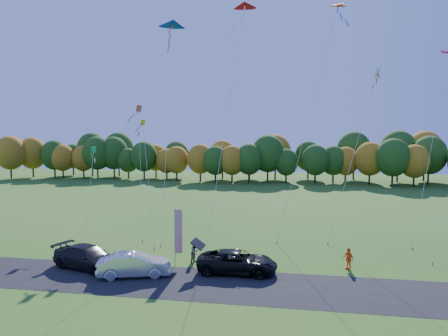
% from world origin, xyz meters
% --- Properties ---
extents(ground, '(160.00, 160.00, 0.00)m').
position_xyz_m(ground, '(0.00, 0.00, 0.00)').
color(ground, '#265917').
extents(asphalt_strip, '(90.00, 6.00, 0.01)m').
position_xyz_m(asphalt_strip, '(0.00, -4.00, 0.01)').
color(asphalt_strip, black).
rests_on(asphalt_strip, ground).
extents(tree_line, '(116.00, 12.00, 10.00)m').
position_xyz_m(tree_line, '(0.00, 55.00, 0.00)').
color(tree_line, '#1E4711').
rests_on(tree_line, ground).
extents(black_suv, '(5.82, 2.73, 1.61)m').
position_xyz_m(black_suv, '(2.23, -1.47, 0.81)').
color(black_suv, black).
rests_on(black_suv, ground).
extents(silver_sedan, '(5.38, 3.21, 1.68)m').
position_xyz_m(silver_sedan, '(-4.85, -3.40, 0.84)').
color(silver_sedan, silver).
rests_on(silver_sedan, ground).
extents(dark_truck_a, '(6.25, 4.02, 1.69)m').
position_xyz_m(dark_truck_a, '(-8.91, -2.37, 0.84)').
color(dark_truck_a, black).
rests_on(dark_truck_a, ground).
extents(person_tailgate_a, '(0.40, 0.59, 1.57)m').
position_xyz_m(person_tailgate_a, '(1.76, -1.73, 0.78)').
color(person_tailgate_a, silver).
rests_on(person_tailgate_a, ground).
extents(person_tailgate_b, '(0.87, 0.96, 1.60)m').
position_xyz_m(person_tailgate_b, '(-1.35, 0.24, 0.80)').
color(person_tailgate_b, gray).
rests_on(person_tailgate_b, ground).
extents(person_east, '(0.88, 1.00, 1.63)m').
position_xyz_m(person_east, '(10.29, 0.60, 0.81)').
color(person_east, orange).
rests_on(person_east, ground).
extents(feather_flag, '(0.58, 0.18, 4.47)m').
position_xyz_m(feather_flag, '(-2.42, -0.75, 2.74)').
color(feather_flag, '#999999').
rests_on(feather_flag, ground).
extents(kite_delta_blue, '(3.66, 12.41, 24.31)m').
position_xyz_m(kite_delta_blue, '(-6.45, 9.81, 11.91)').
color(kite_delta_blue, '#4C3F33').
rests_on(kite_delta_blue, ground).
extents(kite_parafoil_orange, '(7.97, 12.00, 25.21)m').
position_xyz_m(kite_parafoil_orange, '(7.91, 12.68, 12.41)').
color(kite_parafoil_orange, '#4C3F33').
rests_on(kite_parafoil_orange, ground).
extents(kite_delta_red, '(3.34, 9.32, 23.60)m').
position_xyz_m(kite_delta_red, '(0.39, 5.38, 11.65)').
color(kite_delta_red, '#4C3F33').
rests_on(kite_delta_red, ground).
extents(kite_parafoil_rainbow, '(6.13, 7.07, 18.61)m').
position_xyz_m(kite_parafoil_rainbow, '(18.82, 10.08, 9.19)').
color(kite_parafoil_rainbow, '#4C3F33').
rests_on(kite_parafoil_rainbow, ground).
extents(kite_diamond_yellow, '(4.11, 7.56, 11.90)m').
position_xyz_m(kite_diamond_yellow, '(-7.53, 6.80, 5.76)').
color(kite_diamond_yellow, '#4C3F33').
rests_on(kite_diamond_yellow, ground).
extents(kite_diamond_green, '(2.88, 6.97, 9.11)m').
position_xyz_m(kite_diamond_green, '(-13.16, 5.95, 4.34)').
color(kite_diamond_green, '#4C3F33').
rests_on(kite_diamond_green, ground).
extents(kite_diamond_white, '(5.60, 5.86, 16.92)m').
position_xyz_m(kite_diamond_white, '(11.87, 9.94, 8.18)').
color(kite_diamond_white, '#4C3F33').
rests_on(kite_diamond_white, ground).
extents(kite_diamond_pink, '(3.40, 7.27, 13.59)m').
position_xyz_m(kite_diamond_pink, '(-8.95, 8.52, 6.55)').
color(kite_diamond_pink, '#4C3F33').
rests_on(kite_diamond_pink, ground).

